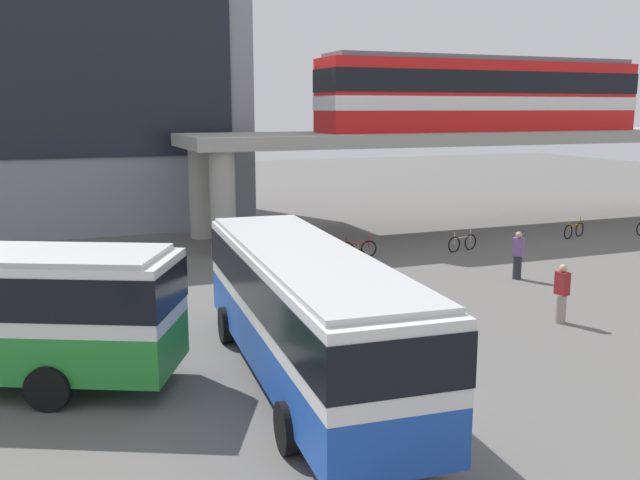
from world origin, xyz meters
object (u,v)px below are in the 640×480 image
(train, at_px, (483,93))
(pedestrian_by_bike_rack, at_px, (562,295))
(bicycle_silver, at_px, (462,243))
(bicycle_brown, at_px, (347,259))
(bicycle_orange, at_px, (574,230))
(bus_main, at_px, (304,302))
(bicycle_red, at_px, (358,249))
(pedestrian_waiting_near_stop, at_px, (518,257))

(train, xyz_separation_m, pedestrian_by_bike_rack, (-7.55, -15.52, -6.30))
(train, height_order, bicycle_silver, train)
(bicycle_brown, bearing_deg, bicycle_orange, 8.39)
(bus_main, distance_m, pedestrian_by_bike_rack, 9.07)
(bus_main, height_order, pedestrian_by_bike_rack, bus_main)
(bicycle_red, bearing_deg, pedestrian_by_bike_rack, -80.50)
(train, bearing_deg, bicycle_silver, -129.87)
(train, relative_size, bicycle_brown, 10.16)
(train, bearing_deg, bicycle_red, -153.24)
(train, xyz_separation_m, bicycle_red, (-9.36, -4.72, -6.80))
(bicycle_brown, height_order, bicycle_red, same)
(bus_main, height_order, bicycle_brown, bus_main)
(pedestrian_by_bike_rack, bearing_deg, bus_main, -169.53)
(pedestrian_by_bike_rack, bearing_deg, bicycle_brown, 108.39)
(pedestrian_by_bike_rack, bearing_deg, pedestrian_waiting_near_stop, 66.25)
(train, bearing_deg, bicycle_orange, -58.43)
(pedestrian_by_bike_rack, relative_size, pedestrian_waiting_near_stop, 0.99)
(train, height_order, bicycle_brown, train)
(pedestrian_waiting_near_stop, bearing_deg, train, 63.05)
(bicycle_silver, distance_m, bicycle_red, 5.04)
(bicycle_silver, bearing_deg, bus_main, -135.22)
(train, relative_size, bicycle_red, 10.14)
(train, height_order, pedestrian_by_bike_rack, train)
(bicycle_red, distance_m, pedestrian_waiting_near_stop, 7.06)
(train, distance_m, bicycle_orange, 8.55)
(bicycle_silver, xyz_separation_m, pedestrian_waiting_near_stop, (-1.00, -5.30, 0.51))
(bicycle_brown, distance_m, pedestrian_waiting_near_stop, 6.70)
(bus_main, distance_m, bicycle_silver, 17.07)
(bicycle_brown, xyz_separation_m, pedestrian_waiting_near_stop, (5.25, -4.12, 0.51))
(bicycle_orange, distance_m, bicycle_red, 12.07)
(bicycle_orange, relative_size, bicycle_silver, 0.98)
(pedestrian_by_bike_rack, xyz_separation_m, pedestrian_waiting_near_stop, (2.21, 5.03, 0.01))
(bicycle_orange, xyz_separation_m, bicycle_brown, (-13.30, -1.96, 0.00))
(bus_main, bearing_deg, pedestrian_by_bike_rack, 10.47)
(bicycle_red, height_order, pedestrian_by_bike_rack, pedestrian_by_bike_rack)
(bicycle_red, xyz_separation_m, pedestrian_waiting_near_stop, (4.02, -5.78, 0.51))
(bus_main, bearing_deg, pedestrian_waiting_near_stop, 31.07)
(bicycle_silver, height_order, bicycle_red, same)
(bicycle_silver, bearing_deg, pedestrian_waiting_near_stop, -100.67)
(bicycle_red, distance_m, pedestrian_by_bike_rack, 10.97)
(bus_main, height_order, bicycle_silver, bus_main)
(bicycle_orange, relative_size, pedestrian_by_bike_rack, 0.95)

